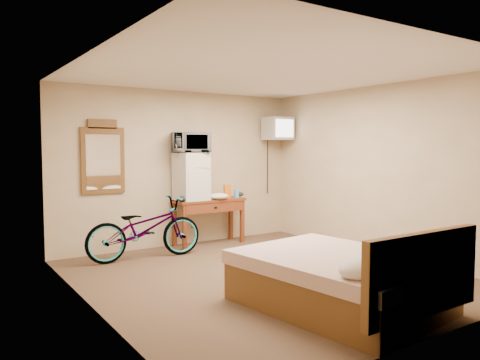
{
  "coord_description": "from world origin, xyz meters",
  "views": [
    {
      "loc": [
        -3.4,
        -4.57,
        1.59
      ],
      "look_at": [
        0.08,
        0.66,
        1.15
      ],
      "focal_mm": 35.0,
      "sensor_mm": 36.0,
      "label": 1
    }
  ],
  "objects_px": {
    "bicycle": "(145,228)",
    "mini_fridge": "(191,177)",
    "wall_mirror": "(103,158)",
    "desk": "(210,207)",
    "bed": "(344,279)",
    "blue_cup": "(237,193)",
    "crt_television": "(278,129)",
    "microwave": "(191,143)"
  },
  "relations": [
    {
      "from": "bicycle",
      "to": "mini_fridge",
      "type": "bearing_deg",
      "value": -64.52
    },
    {
      "from": "mini_fridge",
      "to": "wall_mirror",
      "type": "bearing_deg",
      "value": 170.47
    },
    {
      "from": "desk",
      "to": "wall_mirror",
      "type": "relative_size",
      "value": 1.08
    },
    {
      "from": "bed",
      "to": "desk",
      "type": "bearing_deg",
      "value": 82.66
    },
    {
      "from": "blue_cup",
      "to": "crt_television",
      "type": "bearing_deg",
      "value": 3.09
    },
    {
      "from": "desk",
      "to": "microwave",
      "type": "height_order",
      "value": "microwave"
    },
    {
      "from": "microwave",
      "to": "bicycle",
      "type": "relative_size",
      "value": 0.35
    },
    {
      "from": "microwave",
      "to": "wall_mirror",
      "type": "relative_size",
      "value": 0.54
    },
    {
      "from": "mini_fridge",
      "to": "blue_cup",
      "type": "distance_m",
      "value": 0.88
    },
    {
      "from": "microwave",
      "to": "wall_mirror",
      "type": "bearing_deg",
      "value": -172.34
    },
    {
      "from": "desk",
      "to": "microwave",
      "type": "xyz_separation_m",
      "value": [
        -0.32,
        0.04,
        1.06
      ]
    },
    {
      "from": "mini_fridge",
      "to": "crt_television",
      "type": "xyz_separation_m",
      "value": [
        1.73,
        -0.03,
        0.8
      ]
    },
    {
      "from": "crt_television",
      "to": "bed",
      "type": "height_order",
      "value": "crt_television"
    },
    {
      "from": "microwave",
      "to": "crt_television",
      "type": "xyz_separation_m",
      "value": [
        1.73,
        -0.03,
        0.26
      ]
    },
    {
      "from": "desk",
      "to": "mini_fridge",
      "type": "bearing_deg",
      "value": 172.24
    },
    {
      "from": "desk",
      "to": "mini_fridge",
      "type": "relative_size",
      "value": 1.56
    },
    {
      "from": "desk",
      "to": "bicycle",
      "type": "relative_size",
      "value": 0.7
    },
    {
      "from": "crt_television",
      "to": "bicycle",
      "type": "relative_size",
      "value": 0.34
    },
    {
      "from": "mini_fridge",
      "to": "blue_cup",
      "type": "height_order",
      "value": "mini_fridge"
    },
    {
      "from": "crt_television",
      "to": "bicycle",
      "type": "height_order",
      "value": "crt_television"
    },
    {
      "from": "wall_mirror",
      "to": "bed",
      "type": "height_order",
      "value": "wall_mirror"
    },
    {
      "from": "desk",
      "to": "microwave",
      "type": "bearing_deg",
      "value": 172.2
    },
    {
      "from": "desk",
      "to": "wall_mirror",
      "type": "xyz_separation_m",
      "value": [
        -1.66,
        0.27,
        0.83
      ]
    },
    {
      "from": "mini_fridge",
      "to": "microwave",
      "type": "distance_m",
      "value": 0.54
    },
    {
      "from": "microwave",
      "to": "mini_fridge",
      "type": "bearing_deg",
      "value": -106.49
    },
    {
      "from": "bed",
      "to": "mini_fridge",
      "type": "bearing_deg",
      "value": 88.0
    },
    {
      "from": "microwave",
      "to": "crt_television",
      "type": "relative_size",
      "value": 1.02
    },
    {
      "from": "blue_cup",
      "to": "crt_television",
      "type": "distance_m",
      "value": 1.43
    },
    {
      "from": "blue_cup",
      "to": "bed",
      "type": "height_order",
      "value": "bed"
    },
    {
      "from": "crt_television",
      "to": "desk",
      "type": "bearing_deg",
      "value": -179.3
    },
    {
      "from": "bed",
      "to": "wall_mirror",
      "type": "bearing_deg",
      "value": 108.47
    },
    {
      "from": "mini_fridge",
      "to": "wall_mirror",
      "type": "relative_size",
      "value": 0.69
    },
    {
      "from": "mini_fridge",
      "to": "crt_television",
      "type": "relative_size",
      "value": 1.32
    },
    {
      "from": "microwave",
      "to": "blue_cup",
      "type": "distance_m",
      "value": 1.18
    },
    {
      "from": "mini_fridge",
      "to": "bed",
      "type": "distance_m",
      "value": 3.53
    },
    {
      "from": "desk",
      "to": "mini_fridge",
      "type": "height_order",
      "value": "mini_fridge"
    },
    {
      "from": "microwave",
      "to": "crt_television",
      "type": "bearing_deg",
      "value": 16.32
    },
    {
      "from": "microwave",
      "to": "wall_mirror",
      "type": "xyz_separation_m",
      "value": [
        -1.34,
        0.22,
        -0.23
      ]
    },
    {
      "from": "mini_fridge",
      "to": "blue_cup",
      "type": "xyz_separation_m",
      "value": [
        0.82,
        -0.07,
        -0.31
      ]
    },
    {
      "from": "microwave",
      "to": "desk",
      "type": "bearing_deg",
      "value": 9.38
    },
    {
      "from": "mini_fridge",
      "to": "bicycle",
      "type": "distance_m",
      "value": 1.24
    },
    {
      "from": "desk",
      "to": "microwave",
      "type": "relative_size",
      "value": 2.01
    }
  ]
}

